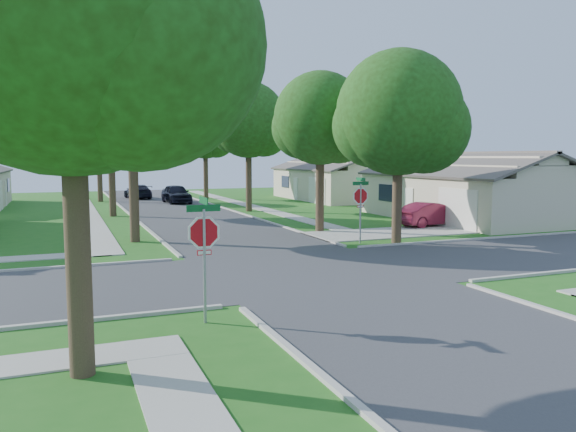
# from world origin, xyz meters

# --- Properties ---
(ground) EXTENTS (100.00, 100.00, 0.00)m
(ground) POSITION_xyz_m (0.00, 0.00, 0.00)
(ground) COLOR #215E19
(ground) RESTS_ON ground
(road_ns) EXTENTS (7.00, 100.00, 0.02)m
(road_ns) POSITION_xyz_m (0.00, 0.00, 0.00)
(road_ns) COLOR #333335
(road_ns) RESTS_ON ground
(sidewalk_ne) EXTENTS (1.20, 40.00, 0.04)m
(sidewalk_ne) POSITION_xyz_m (6.10, 26.00, 0.02)
(sidewalk_ne) COLOR #9E9B91
(sidewalk_ne) RESTS_ON ground
(sidewalk_nw) EXTENTS (1.20, 40.00, 0.04)m
(sidewalk_nw) POSITION_xyz_m (-6.10, 26.00, 0.02)
(sidewalk_nw) COLOR #9E9B91
(sidewalk_nw) RESTS_ON ground
(driveway) EXTENTS (8.80, 3.60, 0.05)m
(driveway) POSITION_xyz_m (7.90, 7.10, 0.03)
(driveway) COLOR #9E9B91
(driveway) RESTS_ON ground
(stop_sign_sw) EXTENTS (1.05, 0.80, 2.98)m
(stop_sign_sw) POSITION_xyz_m (-4.70, -4.70, 2.03)
(stop_sign_sw) COLOR gray
(stop_sign_sw) RESTS_ON ground
(stop_sign_ne) EXTENTS (1.05, 0.80, 2.98)m
(stop_sign_ne) POSITION_xyz_m (4.70, 4.70, 2.03)
(stop_sign_ne) COLOR gray
(stop_sign_ne) RESTS_ON ground
(tree_e_near) EXTENTS (4.97, 4.80, 8.28)m
(tree_e_near) POSITION_xyz_m (4.75, 9.01, 5.64)
(tree_e_near) COLOR #38281C
(tree_e_near) RESTS_ON ground
(tree_e_mid) EXTENTS (5.59, 5.40, 9.21)m
(tree_e_mid) POSITION_xyz_m (4.76, 21.01, 6.25)
(tree_e_mid) COLOR #38281C
(tree_e_mid) RESTS_ON ground
(tree_e_far) EXTENTS (5.17, 5.00, 8.72)m
(tree_e_far) POSITION_xyz_m (4.75, 34.01, 5.98)
(tree_e_far) COLOR #38281C
(tree_e_far) RESTS_ON ground
(tree_w_near) EXTENTS (5.38, 5.20, 8.97)m
(tree_w_near) POSITION_xyz_m (-4.64, 9.01, 6.12)
(tree_w_near) COLOR #38281C
(tree_w_near) RESTS_ON ground
(tree_w_mid) EXTENTS (5.80, 5.60, 9.56)m
(tree_w_mid) POSITION_xyz_m (-4.64, 21.01, 6.49)
(tree_w_mid) COLOR #38281C
(tree_w_mid) RESTS_ON ground
(tree_w_far) EXTENTS (4.76, 4.60, 8.04)m
(tree_w_far) POSITION_xyz_m (-4.65, 34.01, 5.51)
(tree_w_far) COLOR #38281C
(tree_w_far) RESTS_ON ground
(tree_sw_corner) EXTENTS (6.21, 6.00, 9.55)m
(tree_sw_corner) POSITION_xyz_m (-7.44, -6.99, 6.26)
(tree_sw_corner) COLOR #38281C
(tree_sw_corner) RESTS_ON ground
(tree_ne_corner) EXTENTS (5.80, 5.60, 8.66)m
(tree_ne_corner) POSITION_xyz_m (6.36, 4.21, 5.59)
(tree_ne_corner) COLOR #38281C
(tree_ne_corner) RESTS_ON ground
(house_ne_near) EXTENTS (8.42, 13.60, 4.23)m
(house_ne_near) POSITION_xyz_m (15.99, 11.00, 1.52)
(house_ne_near) COLOR beige
(house_ne_near) RESTS_ON ground
(house_ne_far) EXTENTS (8.42, 13.60, 4.23)m
(house_ne_far) POSITION_xyz_m (15.99, 29.00, 1.52)
(house_ne_far) COLOR beige
(house_ne_far) RESTS_ON ground
(car_driveway) EXTENTS (4.25, 1.86, 1.36)m
(car_driveway) POSITION_xyz_m (11.50, 8.70, 0.68)
(car_driveway) COLOR maroon
(car_driveway) RESTS_ON ground
(car_curb_east) EXTENTS (2.10, 4.74, 1.58)m
(car_curb_east) POSITION_xyz_m (1.20, 30.15, 0.79)
(car_curb_east) COLOR black
(car_curb_east) RESTS_ON ground
(car_curb_west) EXTENTS (2.32, 4.73, 1.32)m
(car_curb_west) POSITION_xyz_m (-1.20, 36.44, 0.66)
(car_curb_west) COLOR black
(car_curb_west) RESTS_ON ground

